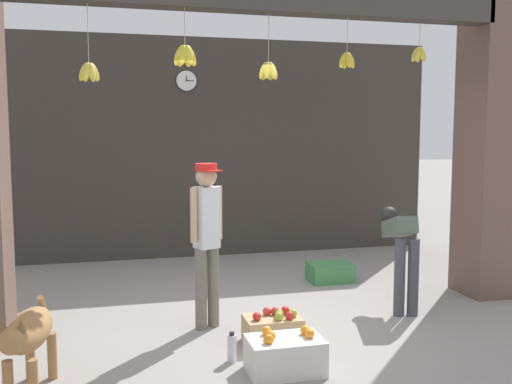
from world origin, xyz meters
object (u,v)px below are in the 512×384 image
at_px(produce_box_green, 330,272).
at_px(wall_clock, 186,81).
at_px(worker_stooping, 400,245).
at_px(fruit_crate_oranges, 285,354).
at_px(shopkeeper, 207,233).
at_px(dog, 28,335).
at_px(fruit_crate_apples, 273,329).
at_px(water_bottle, 232,348).

height_order(produce_box_green, wall_clock, wall_clock).
bearing_deg(produce_box_green, wall_clock, 129.94).
bearing_deg(wall_clock, worker_stooping, -59.30).
distance_m(worker_stooping, fruit_crate_oranges, 2.11).
bearing_deg(shopkeeper, worker_stooping, 157.19).
relative_size(worker_stooping, produce_box_green, 1.93).
relative_size(dog, fruit_crate_oranges, 1.67).
xyz_separation_m(shopkeeper, fruit_crate_oranges, (0.41, -1.16, -0.76)).
distance_m(fruit_crate_apples, water_bottle, 0.53).
xyz_separation_m(worker_stooping, wall_clock, (-1.81, 3.05, 1.91)).
bearing_deg(produce_box_green, shopkeeper, -143.59).
distance_m(dog, fruit_crate_apples, 2.04).
height_order(dog, fruit_crate_apples, dog).
xyz_separation_m(dog, fruit_crate_apples, (1.93, 0.57, -0.32)).
bearing_deg(dog, shopkeeper, 136.24).
bearing_deg(wall_clock, fruit_crate_oranges, -87.52).
bearing_deg(fruit_crate_oranges, wall_clock, 92.48).
xyz_separation_m(dog, wall_clock, (1.66, 4.24, 2.14)).
bearing_deg(dog, produce_box_green, 135.37).
xyz_separation_m(shopkeeper, fruit_crate_apples, (0.49, -0.55, -0.78)).
bearing_deg(wall_clock, produce_box_green, -50.06).
height_order(fruit_crate_oranges, water_bottle, fruit_crate_oranges).
xyz_separation_m(dog, shopkeeper, (1.43, 1.12, 0.46)).
xyz_separation_m(water_bottle, wall_clock, (0.17, 3.98, 2.48)).
distance_m(shopkeeper, water_bottle, 1.17).
relative_size(dog, wall_clock, 3.16).
height_order(fruit_crate_apples, water_bottle, fruit_crate_apples).
bearing_deg(shopkeeper, produce_box_green, -168.22).
bearing_deg(fruit_crate_apples, worker_stooping, 21.61).
bearing_deg(worker_stooping, dog, -150.48).
height_order(shopkeeper, fruit_crate_oranges, shopkeeper).
xyz_separation_m(worker_stooping, fruit_crate_oranges, (-1.63, -1.23, -0.54)).
relative_size(shopkeeper, fruit_crate_oranges, 2.71).
xyz_separation_m(fruit_crate_apples, water_bottle, (-0.43, -0.31, -0.02)).
height_order(fruit_crate_oranges, wall_clock, wall_clock).
bearing_deg(wall_clock, dog, -111.41).
xyz_separation_m(shopkeeper, water_bottle, (0.06, -0.86, -0.79)).
xyz_separation_m(worker_stooping, produce_box_green, (-0.29, 1.23, -0.57)).
xyz_separation_m(dog, worker_stooping, (3.48, 1.19, 0.23)).
bearing_deg(produce_box_green, water_bottle, -128.25).
height_order(shopkeeper, worker_stooping, shopkeeper).
bearing_deg(shopkeeper, fruit_crate_oranges, 84.92).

